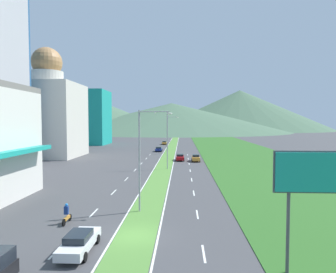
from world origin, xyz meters
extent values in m
plane|color=#424244|center=(0.00, 0.00, 0.00)|extent=(600.00, 600.00, 0.00)
cube|color=#518438|center=(0.00, 60.00, 0.03)|extent=(3.20, 240.00, 0.06)
cube|color=#2D6023|center=(20.60, 60.00, 0.03)|extent=(24.00, 240.00, 0.06)
cube|color=silver|center=(-5.10, -2.80, 0.01)|extent=(0.16, 2.80, 0.01)
cube|color=silver|center=(-5.10, 5.81, 0.01)|extent=(0.16, 2.80, 0.01)
cube|color=silver|center=(-5.10, 14.41, 0.01)|extent=(0.16, 2.80, 0.01)
cube|color=silver|center=(-5.10, 23.01, 0.01)|extent=(0.16, 2.80, 0.01)
cube|color=silver|center=(-5.10, 31.61, 0.01)|extent=(0.16, 2.80, 0.01)
cube|color=silver|center=(-5.10, 40.21, 0.01)|extent=(0.16, 2.80, 0.01)
cube|color=silver|center=(-5.10, 48.81, 0.01)|extent=(0.16, 2.80, 0.01)
cube|color=silver|center=(-5.10, 57.42, 0.01)|extent=(0.16, 2.80, 0.01)
cube|color=silver|center=(5.10, -2.80, 0.01)|extent=(0.16, 2.80, 0.01)
cube|color=silver|center=(5.10, 5.81, 0.01)|extent=(0.16, 2.80, 0.01)
cube|color=silver|center=(5.10, 14.41, 0.01)|extent=(0.16, 2.80, 0.01)
cube|color=silver|center=(5.10, 23.01, 0.01)|extent=(0.16, 2.80, 0.01)
cube|color=silver|center=(5.10, 31.61, 0.01)|extent=(0.16, 2.80, 0.01)
cube|color=silver|center=(5.10, 40.21, 0.01)|extent=(0.16, 2.80, 0.01)
cube|color=silver|center=(5.10, 48.81, 0.01)|extent=(0.16, 2.80, 0.01)
cube|color=silver|center=(5.10, 57.42, 0.01)|extent=(0.16, 2.80, 0.01)
cube|color=silver|center=(-1.75, 60.00, 0.01)|extent=(0.16, 240.00, 0.01)
cube|color=silver|center=(1.75, 60.00, 0.01)|extent=(0.16, 240.00, 0.01)
cube|color=beige|center=(-30.68, 51.90, 9.33)|extent=(15.86, 15.86, 18.66)
cylinder|color=beige|center=(-30.68, 51.90, 20.17)|extent=(7.94, 7.94, 3.03)
sphere|color=#B27F4C|center=(-30.68, 51.90, 23.96)|extent=(7.56, 7.56, 7.56)
cube|color=teal|center=(-33.39, 93.00, 10.54)|extent=(15.20, 15.20, 21.08)
cone|color=#47664C|center=(-88.26, 249.61, 16.88)|extent=(171.40, 171.40, 33.76)
cone|color=#47664C|center=(-5.80, 243.73, 12.66)|extent=(202.85, 202.85, 25.31)
cone|color=#47664C|center=(64.94, 299.33, 21.08)|extent=(184.80, 184.80, 42.17)
cylinder|color=#99999E|center=(-0.62, 6.39, 5.07)|extent=(0.18, 0.18, 10.14)
cylinder|color=#99999E|center=(0.87, 6.53, 9.99)|extent=(2.99, 0.38, 0.10)
ellipsoid|color=silver|center=(2.36, 6.67, 9.79)|extent=(0.56, 0.28, 0.20)
cylinder|color=#99999E|center=(0.83, 33.11, 5.48)|extent=(0.18, 0.18, 10.96)
cylinder|color=#99999E|center=(-0.32, 33.03, 10.81)|extent=(2.31, 0.26, 0.10)
ellipsoid|color=silver|center=(-1.48, 32.94, 10.61)|extent=(0.56, 0.28, 0.20)
cylinder|color=#99999E|center=(-0.60, 59.82, 5.21)|extent=(0.18, 0.18, 10.42)
cylinder|color=#99999E|center=(0.88, 59.80, 10.27)|extent=(2.96, 0.16, 0.10)
ellipsoid|color=silver|center=(2.36, 59.77, 10.07)|extent=(0.56, 0.28, 0.20)
cylinder|color=#4C4C51|center=(9.85, -5.26, 2.47)|extent=(0.20, 0.20, 4.94)
cube|color=teal|center=(11.75, -5.36, 6.09)|extent=(5.43, 0.16, 2.29)
cube|color=#4C4C51|center=(11.75, -5.24, 6.09)|extent=(5.63, 0.08, 2.49)
cube|color=silver|center=(-3.47, -2.91, 0.62)|extent=(1.72, 4.77, 0.61)
cube|color=black|center=(-3.47, -3.10, 1.16)|extent=(1.48, 2.10, 0.47)
cylinder|color=black|center=(-4.30, -1.43, 0.32)|extent=(0.22, 0.64, 0.64)
cylinder|color=black|center=(-2.65, -1.43, 0.32)|extent=(0.22, 0.64, 0.64)
cylinder|color=black|center=(-4.30, -4.39, 0.32)|extent=(0.22, 0.64, 0.64)
cylinder|color=black|center=(-2.65, -4.39, 0.32)|extent=(0.22, 0.64, 0.64)
cube|color=maroon|center=(3.16, 45.62, 0.66)|extent=(1.77, 4.64, 0.67)
cube|color=black|center=(3.16, 45.81, 1.24)|extent=(1.52, 2.04, 0.49)
cylinder|color=black|center=(4.01, 44.18, 0.32)|extent=(0.22, 0.64, 0.64)
cylinder|color=black|center=(2.31, 44.18, 0.32)|extent=(0.22, 0.64, 0.64)
cylinder|color=black|center=(4.01, 47.06, 0.32)|extent=(0.22, 0.64, 0.64)
cylinder|color=black|center=(2.31, 47.06, 0.32)|extent=(0.22, 0.64, 0.64)
cube|color=#C6842D|center=(-3.30, 93.08, 0.63)|extent=(1.74, 4.67, 0.62)
cube|color=black|center=(-3.30, 92.90, 1.15)|extent=(1.50, 2.05, 0.40)
cylinder|color=black|center=(-4.13, 94.53, 0.32)|extent=(0.22, 0.64, 0.64)
cylinder|color=black|center=(-2.46, 94.53, 0.32)|extent=(0.22, 0.64, 0.64)
cylinder|color=black|center=(-4.13, 91.64, 0.32)|extent=(0.22, 0.64, 0.64)
cylinder|color=black|center=(-2.46, 91.64, 0.32)|extent=(0.22, 0.64, 0.64)
cube|color=navy|center=(-3.40, 66.09, 0.62)|extent=(1.82, 4.56, 0.60)
cube|color=black|center=(-3.40, 65.91, 1.15)|extent=(1.56, 2.01, 0.46)
cylinder|color=black|center=(-4.27, 67.51, 0.32)|extent=(0.22, 0.64, 0.64)
cylinder|color=black|center=(-2.53, 67.51, 0.32)|extent=(0.22, 0.64, 0.64)
cylinder|color=black|center=(-4.27, 64.68, 0.32)|extent=(0.22, 0.64, 0.64)
cylinder|color=black|center=(-2.53, 64.68, 0.32)|extent=(0.22, 0.64, 0.64)
cube|color=#C6842D|center=(6.71, 44.24, 0.67)|extent=(1.71, 4.10, 0.71)
cube|color=black|center=(6.71, 44.41, 1.29)|extent=(1.47, 1.81, 0.52)
cylinder|color=black|center=(7.53, 42.97, 0.32)|extent=(0.22, 0.64, 0.64)
cylinder|color=black|center=(5.88, 42.97, 0.32)|extent=(0.22, 0.64, 0.64)
cylinder|color=black|center=(7.53, 45.52, 0.32)|extent=(0.22, 0.64, 0.64)
cylinder|color=black|center=(5.88, 45.52, 0.32)|extent=(0.22, 0.64, 0.64)
cylinder|color=black|center=(-6.57, 3.40, 0.30)|extent=(0.10, 0.60, 0.60)
cylinder|color=black|center=(-6.57, 2.00, 0.30)|extent=(0.12, 0.60, 0.60)
cube|color=#C6842D|center=(-6.57, 2.70, 0.47)|extent=(0.20, 1.12, 0.25)
ellipsoid|color=#C6842D|center=(-6.57, 2.90, 0.83)|extent=(0.24, 0.44, 0.24)
cube|color=navy|center=(-6.57, 2.60, 1.20)|extent=(0.36, 0.28, 0.70)
sphere|color=blue|center=(-6.57, 2.65, 1.67)|extent=(0.26, 0.26, 0.26)
camera|label=1|loc=(3.61, -22.80, 9.03)|focal=31.86mm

